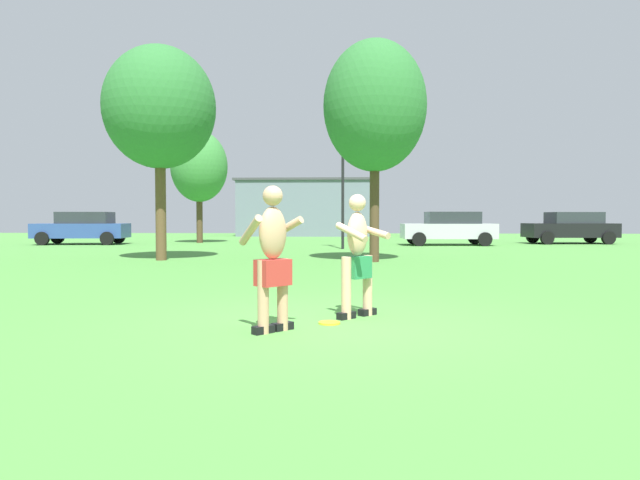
# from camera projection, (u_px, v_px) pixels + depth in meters

# --- Properties ---
(ground_plane) EXTENTS (80.00, 80.00, 0.00)m
(ground_plane) POSITION_uv_depth(u_px,v_px,m) (332.00, 323.00, 7.13)
(ground_plane) COLOR #4C8E3D
(player_near) EXTENTS (0.78, 0.79, 1.68)m
(player_near) POSITION_uv_depth(u_px,v_px,m) (272.00, 255.00, 6.57)
(player_near) COLOR black
(player_near) RESTS_ON ground_plane
(player_in_green) EXTENTS (0.73, 0.79, 1.62)m
(player_in_green) POSITION_uv_depth(u_px,v_px,m) (358.00, 253.00, 7.53)
(player_in_green) COLOR black
(player_in_green) RESTS_ON ground_plane
(frisbee) EXTENTS (0.27, 0.27, 0.03)m
(frisbee) POSITION_uv_depth(u_px,v_px,m) (329.00, 323.00, 7.09)
(frisbee) COLOR yellow
(frisbee) RESTS_ON ground_plane
(car_blue_near_post) EXTENTS (4.47, 2.40, 1.58)m
(car_blue_near_post) POSITION_uv_depth(u_px,v_px,m) (83.00, 227.00, 27.89)
(car_blue_near_post) COLOR #2D478C
(car_blue_near_post) RESTS_ON ground_plane
(car_black_mid_lot) EXTENTS (4.42, 2.28, 1.58)m
(car_black_mid_lot) POSITION_uv_depth(u_px,v_px,m) (571.00, 227.00, 28.65)
(car_black_mid_lot) COLOR black
(car_black_mid_lot) RESTS_ON ground_plane
(car_silver_far_end) EXTENTS (4.37, 2.16, 1.58)m
(car_silver_far_end) POSITION_uv_depth(u_px,v_px,m) (449.00, 228.00, 27.04)
(car_silver_far_end) COLOR silver
(car_silver_far_end) RESTS_ON ground_plane
(lamp_post) EXTENTS (0.60, 0.24, 5.53)m
(lamp_post) POSITION_uv_depth(u_px,v_px,m) (343.00, 167.00, 23.70)
(lamp_post) COLOR black
(lamp_post) RESTS_ON ground_plane
(outbuilding_behind_lot) EXTENTS (9.90, 5.82, 4.01)m
(outbuilding_behind_lot) POSITION_uv_depth(u_px,v_px,m) (308.00, 208.00, 41.49)
(outbuilding_behind_lot) COLOR slate
(outbuilding_behind_lot) RESTS_ON ground_plane
(tree_right_field) EXTENTS (3.39, 3.39, 6.54)m
(tree_right_field) POSITION_uv_depth(u_px,v_px,m) (160.00, 108.00, 17.42)
(tree_right_field) COLOR brown
(tree_right_field) RESTS_ON ground_plane
(tree_behind_players) EXTENTS (3.03, 3.03, 6.53)m
(tree_behind_players) POSITION_uv_depth(u_px,v_px,m) (375.00, 106.00, 16.78)
(tree_behind_players) COLOR #4C3823
(tree_behind_players) RESTS_ON ground_plane
(tree_near_building) EXTENTS (2.91, 2.91, 5.76)m
(tree_near_building) POSITION_uv_depth(u_px,v_px,m) (199.00, 167.00, 29.44)
(tree_near_building) COLOR #4C3823
(tree_near_building) RESTS_ON ground_plane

